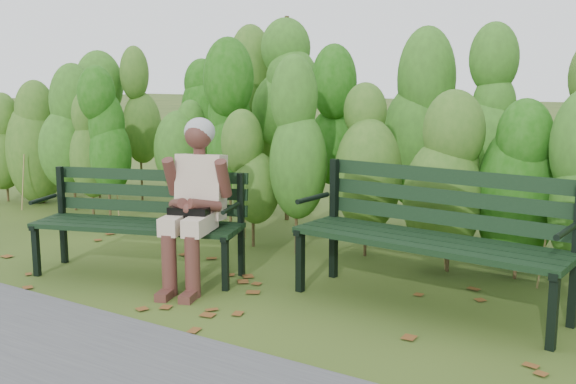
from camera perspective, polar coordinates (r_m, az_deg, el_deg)
The scene contains 6 objects.
ground at distance 5.25m, azimuth -2.08°, elevation -8.65°, with size 80.00×80.00×0.00m, color #33471A.
hedge_band at distance 6.60m, azimuth 7.12°, elevation 6.26°, with size 11.04×1.67×2.42m.
leaf_litter at distance 5.10m, azimuth -4.09°, elevation -9.19°, with size 5.69×1.88×0.01m.
bench_left at distance 5.81m, azimuth -12.23°, elevation -1.80°, with size 1.83×1.10×0.87m.
bench_right at distance 4.99m, azimuth 12.28°, elevation -2.89°, with size 2.03×0.79×0.99m.
seated_woman at distance 5.38m, azimuth -7.89°, elevation -0.09°, with size 0.61×0.85×1.33m.
Camera 1 is at (2.83, -4.09, 1.67)m, focal length 42.00 mm.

